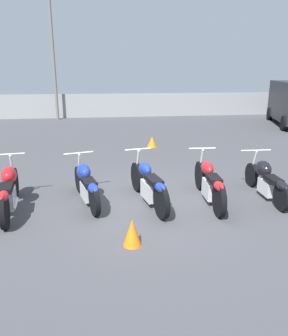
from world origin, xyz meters
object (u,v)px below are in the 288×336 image
motorcycle_slot_0 (9,190)px  motorcycle_slot_4 (267,180)px  traffic_cone_far (132,232)px  motorcycle_slot_1 (86,184)px  motorcycle_slot_2 (149,184)px  traffic_cone_near (152,142)px  motorcycle_slot_3 (210,183)px  light_pole_left (51,29)px

motorcycle_slot_0 → motorcycle_slot_4: bearing=-6.8°
traffic_cone_far → motorcycle_slot_1: bearing=112.7°
motorcycle_slot_2 → traffic_cone_far: motorcycle_slot_2 is taller
motorcycle_slot_1 → traffic_cone_near: size_ratio=5.15×
motorcycle_slot_1 → traffic_cone_near: bearing=51.6°
motorcycle_slot_3 → light_pole_left: bearing=112.9°
traffic_cone_near → traffic_cone_far: 7.16m
light_pole_left → traffic_cone_near: size_ratio=21.81×
light_pole_left → motorcycle_slot_3: bearing=-70.1°
motorcycle_slot_1 → traffic_cone_near: 5.58m
motorcycle_slot_2 → motorcycle_slot_3: bearing=-13.3°
motorcycle_slot_1 → light_pole_left: bearing=84.3°
motorcycle_slot_4 → motorcycle_slot_1: bearing=178.8°
motorcycle_slot_3 → motorcycle_slot_0: bearing=-177.5°
motorcycle_slot_0 → motorcycle_slot_1: size_ratio=1.14×
motorcycle_slot_4 → motorcycle_slot_0: bearing=-177.9°
traffic_cone_near → motorcycle_slot_4: bearing=-71.9°
light_pole_left → motorcycle_slot_2: size_ratio=3.72×
light_pole_left → traffic_cone_far: light_pole_left is taller
motorcycle_slot_1 → traffic_cone_near: (2.21, 5.12, -0.23)m
motorcycle_slot_1 → motorcycle_slot_0: bearing=174.1°
motorcycle_slot_0 → motorcycle_slot_4: size_ratio=1.09×
motorcycle_slot_3 → traffic_cone_near: bearing=97.3°
motorcycle_slot_0 → motorcycle_slot_1: bearing=1.9°
motorcycle_slot_0 → traffic_cone_far: bearing=-42.9°
motorcycle_slot_4 → traffic_cone_near: bearing=109.8°
motorcycle_slot_2 → motorcycle_slot_3: size_ratio=1.01×
motorcycle_slot_1 → motorcycle_slot_3: size_ratio=0.89×
traffic_cone_far → traffic_cone_near: bearing=78.6°
traffic_cone_near → traffic_cone_far: bearing=-101.4°
light_pole_left → motorcycle_slot_3: (4.72, -13.09, -4.45)m
motorcycle_slot_4 → light_pole_left: bearing=116.7°
motorcycle_slot_0 → traffic_cone_near: bearing=48.1°
motorcycle_slot_1 → traffic_cone_near: motorcycle_slot_1 is taller
light_pole_left → traffic_cone_near: 9.99m
motorcycle_slot_0 → motorcycle_slot_2: 2.81m
traffic_cone_near → traffic_cone_far: traffic_cone_far is taller
motorcycle_slot_2 → motorcycle_slot_4: bearing=-10.2°
light_pole_left → motorcycle_slot_0: 13.79m
traffic_cone_near → traffic_cone_far: (-1.41, -7.02, 0.03)m
motorcycle_slot_0 → motorcycle_slot_1: motorcycle_slot_0 is taller
light_pole_left → motorcycle_slot_4: light_pole_left is taller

